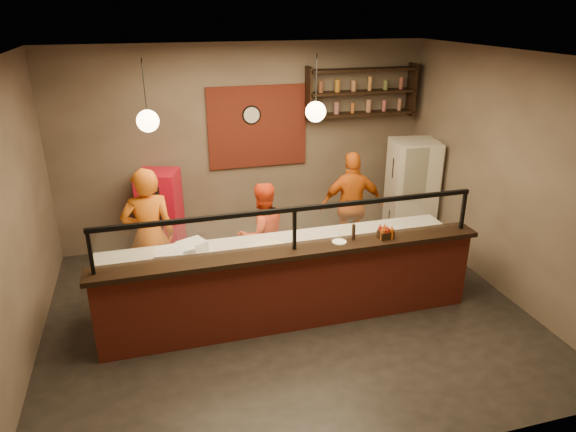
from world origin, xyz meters
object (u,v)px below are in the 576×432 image
object	(u,v)px
fridge	(411,191)
pizza_dough	(269,248)
cook_right	(352,205)
red_cooler	(161,214)
wall_clock	(251,115)
cook_left	(149,236)
condiment_caddy	(386,235)
pepper_mill	(354,232)
cook_mid	(262,235)

from	to	relation	value
fridge	pizza_dough	bearing A→B (deg)	-141.39
cook_right	red_cooler	bearing A→B (deg)	-7.45
wall_clock	cook_left	distance (m)	2.64
wall_clock	condiment_caddy	world-z (taller)	wall_clock
pizza_dough	pepper_mill	xyz separation A→B (m)	(0.98, -0.34, 0.25)
cook_left	pizza_dough	bearing A→B (deg)	148.13
cook_right	pizza_dough	bearing A→B (deg)	45.71
cook_left	condiment_caddy	size ratio (longest dim) A/B	10.60
red_cooler	condiment_caddy	size ratio (longest dim) A/B	7.97
cook_mid	pizza_dough	world-z (taller)	cook_mid
cook_left	red_cooler	xyz separation A→B (m)	(0.19, 1.30, -0.23)
cook_left	cook_right	bearing A→B (deg)	-174.49
cook_left	pepper_mill	bearing A→B (deg)	151.56
fridge	pepper_mill	size ratio (longest dim) A/B	8.66
pizza_dough	condiment_caddy	xyz separation A→B (m)	(1.37, -0.41, 0.20)
cook_left	wall_clock	bearing A→B (deg)	-141.02
cook_mid	condiment_caddy	xyz separation A→B (m)	(1.28, -1.17, 0.35)
cook_mid	cook_right	xyz separation A→B (m)	(1.54, 0.51, 0.09)
wall_clock	cook_right	distance (m)	2.13
wall_clock	pizza_dough	bearing A→B (deg)	-97.50
condiment_caddy	cook_right	bearing A→B (deg)	81.11
cook_left	pepper_mill	world-z (taller)	cook_left
red_cooler	condiment_caddy	bearing A→B (deg)	-25.82
wall_clock	pepper_mill	bearing A→B (deg)	-76.14
pizza_dough	pepper_mill	world-z (taller)	pepper_mill
condiment_caddy	pepper_mill	size ratio (longest dim) A/B	0.88
fridge	condiment_caddy	xyz separation A→B (m)	(-1.44, -1.99, 0.26)
pizza_dough	cook_mid	bearing A→B (deg)	83.20
cook_mid	fridge	distance (m)	2.84
cook_left	cook_mid	size ratio (longest dim) A/B	1.22
fridge	condiment_caddy	size ratio (longest dim) A/B	9.79
condiment_caddy	pepper_mill	distance (m)	0.40
wall_clock	red_cooler	bearing A→B (deg)	-168.59
pepper_mill	cook_mid	bearing A→B (deg)	129.05
wall_clock	pizza_dough	distance (m)	2.66
cook_right	pepper_mill	bearing A→B (deg)	75.77
wall_clock	cook_right	world-z (taller)	wall_clock
cook_right	pizza_dough	size ratio (longest dim) A/B	3.34
fridge	red_cooler	distance (m)	4.07
pizza_dough	condiment_caddy	size ratio (longest dim) A/B	2.89
fridge	red_cooler	world-z (taller)	fridge
pizza_dough	pepper_mill	bearing A→B (deg)	-19.11
red_cooler	pepper_mill	size ratio (longest dim) A/B	7.05
wall_clock	pepper_mill	size ratio (longest dim) A/B	1.52
cook_mid	pepper_mill	xyz separation A→B (m)	(0.89, -1.09, 0.40)
cook_left	fridge	distance (m)	4.31
cook_mid	pepper_mill	world-z (taller)	cook_mid
pizza_dough	condiment_caddy	distance (m)	1.44
cook_mid	cook_right	distance (m)	1.62
wall_clock	cook_mid	distance (m)	2.11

